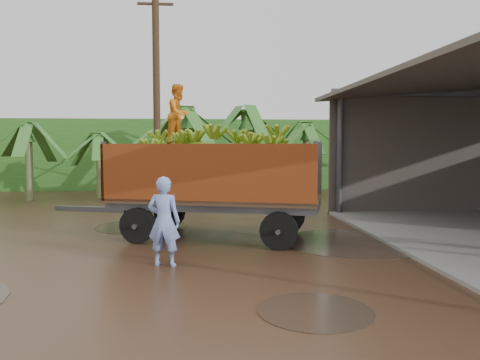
# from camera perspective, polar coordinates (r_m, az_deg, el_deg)

# --- Properties ---
(ground) EXTENTS (100.00, 100.00, 0.00)m
(ground) POSITION_cam_1_polar(r_m,az_deg,el_deg) (9.58, -9.28, -9.63)
(ground) COLOR black
(ground) RESTS_ON ground
(hedge_north) EXTENTS (22.00, 3.00, 3.60)m
(hedge_north) POSITION_cam_1_polar(r_m,az_deg,el_deg) (25.43, -11.10, 3.10)
(hedge_north) COLOR #2D661E
(hedge_north) RESTS_ON ground
(banana_trailer) EXTENTS (7.04, 3.77, 3.82)m
(banana_trailer) POSITION_cam_1_polar(r_m,az_deg,el_deg) (11.55, -2.82, 0.38)
(banana_trailer) COLOR #B04719
(banana_trailer) RESTS_ON ground
(man_blue) EXTENTS (0.70, 0.54, 1.71)m
(man_blue) POSITION_cam_1_polar(r_m,az_deg,el_deg) (8.99, -9.26, -4.99)
(man_blue) COLOR #7F9BE7
(man_blue) RESTS_ON ground
(utility_pole) EXTENTS (1.20, 0.24, 7.56)m
(utility_pole) POSITION_cam_1_polar(r_m,az_deg,el_deg) (16.32, -10.13, 9.65)
(utility_pole) COLOR #47301E
(utility_pole) RESTS_ON ground
(banana_plants) EXTENTS (24.18, 21.18, 4.13)m
(banana_plants) POSITION_cam_1_polar(r_m,az_deg,el_deg) (17.53, -19.34, 2.61)
(banana_plants) COLOR #2D661E
(banana_plants) RESTS_ON ground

